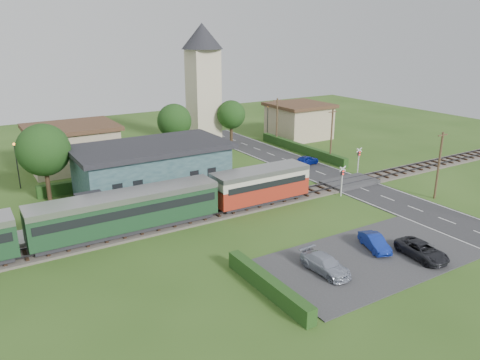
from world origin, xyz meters
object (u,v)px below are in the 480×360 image
house_east (299,120)px  car_park_blue (375,242)px  equipment_hut (91,208)px  pedestrian_near (221,189)px  car_park_dark (422,250)px  car_on_road (306,160)px  station_building (152,168)px  pedestrian_far (105,211)px  crossing_signal_far (359,157)px  church_tower (203,76)px  crossing_signal_near (342,177)px  house_west (73,146)px  car_park_silver (325,264)px  train (89,218)px

house_east → car_park_blue: house_east is taller
equipment_hut → pedestrian_near: bearing=-0.5°
car_park_dark → pedestrian_near: bearing=115.4°
house_east → car_on_road: 16.48m
station_building → pedestrian_far: size_ratio=10.64×
crossing_signal_far → house_east: bearing=71.9°
church_tower → crossing_signal_far: 26.39m
crossing_signal_near → pedestrian_far: (-23.22, 5.63, -0.94)m
equipment_hut → house_west: 20.05m
car_park_dark → car_park_silver: bearing=170.1°
house_east → car_park_blue: (-20.15, -35.16, -2.13)m
crossing_signal_near → car_park_blue: (-6.55, -10.75, -1.47)m
car_park_silver → pedestrian_near: (0.96, 17.00, 0.56)m
station_building → car_park_silver: station_building is taller
house_west → crossing_signal_near: size_ratio=3.30×
house_west → car_park_silver: size_ratio=2.54×
church_tower → car_park_dark: 43.27m
car_park_blue → pedestrian_near: bearing=126.0°
crossing_signal_far → train: bearing=-175.8°
church_tower → car_park_silver: (-10.96, -39.90, -9.53)m
equipment_hut → car_park_blue: equipment_hut is taller
station_building → train: bearing=-135.0°
house_west → car_park_silver: 38.05m
equipment_hut → car_park_blue: 24.24m
station_building → crossing_signal_near: (16.40, -11.40, -0.55)m
crossing_signal_near → car_park_dark: (-4.57, -13.68, -1.46)m
station_building → car_park_blue: size_ratio=4.49×
car_on_road → car_park_blue: size_ratio=1.06×
church_tower → pedestrian_near: bearing=-113.6°
station_building → car_park_silver: (4.04, -22.89, -2.00)m
house_west → crossing_signal_near: house_west is taller
car_park_silver → car_park_dark: size_ratio=0.98×
car_park_dark → pedestrian_near: 20.37m
house_east → car_park_silver: size_ratio=2.07×
car_park_dark → equipment_hut: bearing=141.6°
pedestrian_far → crossing_signal_far: bearing=-109.3°
car_park_blue → crossing_signal_near: bearing=78.1°
train → equipment_hut: bearing=72.6°
crossing_signal_far → pedestrian_far: crossing_signal_far is taller
car_park_blue → car_park_dark: bearing=-36.6°
train → crossing_signal_near: 25.52m
crossing_signal_far → car_park_silver: 25.50m
house_west → car_park_silver: bearing=-76.2°
pedestrian_far → car_park_silver: bearing=-165.4°
car_park_blue → car_park_dark: car_park_dark is taller
house_east → car_park_dark: (-18.17, -38.08, -2.11)m
car_on_road → pedestrian_far: (-27.49, -5.34, 0.51)m
train → car_park_dark: size_ratio=9.95×
pedestrian_near → equipment_hut: bearing=-7.4°
church_tower → car_on_road: bearing=-72.0°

